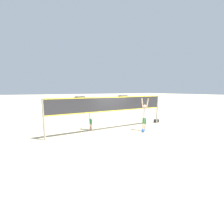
{
  "coord_description": "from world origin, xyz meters",
  "views": [
    {
      "loc": [
        -5.15,
        -9.0,
        2.81
      ],
      "look_at": [
        0.0,
        0.0,
        1.3
      ],
      "focal_mm": 24.0,
      "sensor_mm": 36.0,
      "label": 1
    }
  ],
  "objects_px": {
    "volleyball_net": "(112,106)",
    "parked_car_near": "(81,100)",
    "parked_car_mid": "(123,99)",
    "player_blocker": "(91,115)",
    "gear_bag": "(156,121)",
    "volleyball": "(143,130)",
    "player_spiker": "(144,114)"
  },
  "relations": [
    {
      "from": "volleyball",
      "to": "gear_bag",
      "type": "xyz_separation_m",
      "value": [
        3.15,
        1.82,
        0.02
      ]
    },
    {
      "from": "player_spiker",
      "to": "gear_bag",
      "type": "distance_m",
      "value": 3.4
    },
    {
      "from": "player_blocker",
      "to": "volleyball",
      "type": "bearing_deg",
      "value": 51.29
    },
    {
      "from": "volleyball_net",
      "to": "volleyball",
      "type": "xyz_separation_m",
      "value": [
        1.55,
        -1.52,
        -1.62
      ]
    },
    {
      "from": "gear_bag",
      "to": "parked_car_mid",
      "type": "bearing_deg",
      "value": 62.34
    },
    {
      "from": "player_blocker",
      "to": "volleyball",
      "type": "distance_m",
      "value": 3.78
    },
    {
      "from": "volleyball_net",
      "to": "parked_car_near",
      "type": "relative_size",
      "value": 1.94
    },
    {
      "from": "player_blocker",
      "to": "gear_bag",
      "type": "relative_size",
      "value": 5.01
    },
    {
      "from": "volleyball",
      "to": "gear_bag",
      "type": "relative_size",
      "value": 0.57
    },
    {
      "from": "gear_bag",
      "to": "parked_car_near",
      "type": "xyz_separation_m",
      "value": [
        1.02,
        24.29,
        0.5
      ]
    },
    {
      "from": "player_blocker",
      "to": "volleyball_net",
      "type": "bearing_deg",
      "value": 59.53
    },
    {
      "from": "volleyball_net",
      "to": "parked_car_near",
      "type": "distance_m",
      "value": 25.27
    },
    {
      "from": "volleyball",
      "to": "parked_car_mid",
      "type": "distance_m",
      "value": 29.31
    },
    {
      "from": "player_spiker",
      "to": "volleyball",
      "type": "bearing_deg",
      "value": 129.44
    },
    {
      "from": "player_spiker",
      "to": "gear_bag",
      "type": "bearing_deg",
      "value": -61.2
    },
    {
      "from": "player_blocker",
      "to": "parked_car_near",
      "type": "xyz_separation_m",
      "value": [
        7.03,
        23.82,
        -0.44
      ]
    },
    {
      "from": "volleyball_net",
      "to": "volleyball",
      "type": "distance_m",
      "value": 2.71
    },
    {
      "from": "parked_car_near",
      "to": "volleyball_net",
      "type": "bearing_deg",
      "value": -115.13
    },
    {
      "from": "player_spiker",
      "to": "player_blocker",
      "type": "height_order",
      "value": "player_spiker"
    },
    {
      "from": "volleyball_net",
      "to": "gear_bag",
      "type": "height_order",
      "value": "volleyball_net"
    },
    {
      "from": "volleyball",
      "to": "parked_car_near",
      "type": "relative_size",
      "value": 0.05
    },
    {
      "from": "player_spiker",
      "to": "parked_car_mid",
      "type": "bearing_deg",
      "value": -31.2
    },
    {
      "from": "parked_car_near",
      "to": "parked_car_mid",
      "type": "relative_size",
      "value": 1.04
    },
    {
      "from": "player_blocker",
      "to": "parked_car_mid",
      "type": "distance_m",
      "value": 29.08
    },
    {
      "from": "volleyball",
      "to": "parked_car_mid",
      "type": "height_order",
      "value": "parked_car_mid"
    },
    {
      "from": "parked_car_near",
      "to": "player_spiker",
      "type": "bearing_deg",
      "value": -110.5
    },
    {
      "from": "player_spiker",
      "to": "player_blocker",
      "type": "relative_size",
      "value": 1.1
    },
    {
      "from": "player_blocker",
      "to": "player_spiker",
      "type": "bearing_deg",
      "value": 57.54
    },
    {
      "from": "volleyball_net",
      "to": "player_blocker",
      "type": "xyz_separation_m",
      "value": [
        -1.3,
        0.77,
        -0.66
      ]
    },
    {
      "from": "volleyball_net",
      "to": "parked_car_near",
      "type": "xyz_separation_m",
      "value": [
        5.72,
        24.59,
        -1.1
      ]
    },
    {
      "from": "volleyball_net",
      "to": "parked_car_mid",
      "type": "height_order",
      "value": "volleyball_net"
    },
    {
      "from": "parked_car_near",
      "to": "parked_car_mid",
      "type": "bearing_deg",
      "value": -17.76
    }
  ]
}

